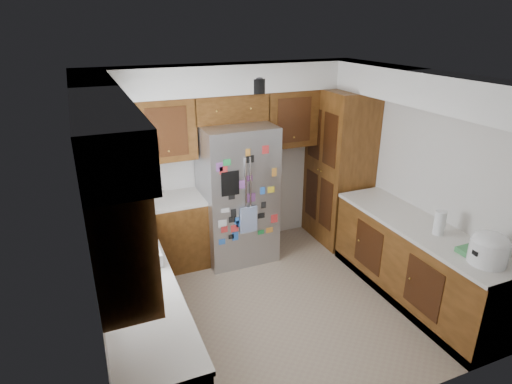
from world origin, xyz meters
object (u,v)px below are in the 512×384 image
pantry (339,167)px  paper_towel (440,223)px  rice_cooker (489,248)px  fridge (237,193)px

pantry → paper_towel: 1.85m
rice_cooker → fridge: bearing=120.8°
fridge → paper_towel: size_ratio=6.97×
pantry → rice_cooker: pantry is taller
rice_cooker → paper_towel: rice_cooker is taller
pantry → paper_towel: size_ratio=8.33×
pantry → rice_cooker: 2.46m
fridge → rice_cooker: size_ratio=5.18×
fridge → paper_towel: (1.52, -1.91, 0.15)m
fridge → paper_towel: bearing=-51.5°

